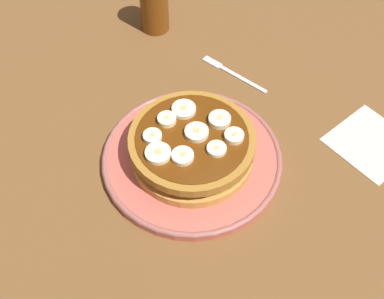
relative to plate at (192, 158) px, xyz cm
name	(u,v)px	position (x,y,z in cm)	size (l,w,h in cm)	color
ground_plane	(192,167)	(0.00, 0.00, -2.31)	(140.00, 140.00, 3.00)	brown
plate	(192,158)	(0.00, 0.00, 0.00)	(26.18, 26.18, 1.51)	#CC594C
pancake_stack	(193,147)	(0.10, 0.12, 2.70)	(18.49, 18.46, 4.52)	#C1883D
banana_slice_0	(195,131)	(-0.41, 0.77, 5.25)	(3.34, 3.34, 0.96)	beige
banana_slice_1	(234,136)	(3.47, 4.59, 5.28)	(2.73, 2.73, 1.01)	#FBE0BB
banana_slice_2	(217,149)	(3.83, 1.33, 5.19)	(2.67, 2.67, 0.84)	#F2F0C3
banana_slice_3	(184,110)	(-4.55, 1.76, 5.21)	(3.49, 3.49, 0.87)	#F2E2BF
banana_slice_4	(152,137)	(-2.88, -4.58, 5.26)	(2.60, 2.60, 0.98)	#F4EDC1
banana_slice_5	(183,156)	(2.24, -3.08, 5.25)	(3.00, 3.00, 0.95)	#F7E7BF
banana_slice_6	(221,121)	(0.32, 4.73, 5.30)	(3.17, 3.17, 1.05)	beige
banana_slice_7	(167,120)	(-4.28, -1.31, 5.30)	(2.66, 2.66, 1.06)	#F4EDB5
banana_slice_8	(159,155)	(0.26, -5.50, 5.25)	(3.52, 3.52, 0.95)	#F4EFB7
napkin	(371,143)	(12.83, 24.03, -0.66)	(11.00, 11.00, 0.30)	beige
fork	(231,72)	(-11.38, 15.96, -0.56)	(12.79, 4.40, 0.50)	silver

